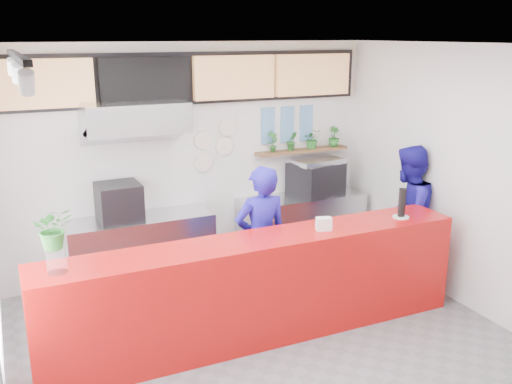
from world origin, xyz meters
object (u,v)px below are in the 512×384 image
object	(u,v)px
panini_oven	(119,202)
pepper_mill	(402,203)
staff_right	(407,215)
service_counter	(259,289)
espresso_machine	(316,178)
staff_center	(261,240)

from	to	relation	value
panini_oven	pepper_mill	bearing A→B (deg)	-34.81
staff_right	service_counter	bearing A→B (deg)	-12.57
service_counter	staff_right	world-z (taller)	staff_right
service_counter	espresso_machine	xyz separation A→B (m)	(1.72, 1.80, 0.58)
service_counter	pepper_mill	distance (m)	1.88
panini_oven	staff_center	bearing A→B (deg)	-45.29
pepper_mill	staff_center	bearing A→B (deg)	158.42
espresso_machine	pepper_mill	distance (m)	1.85
espresso_machine	staff_right	size ratio (longest dim) A/B	0.40
staff_center	pepper_mill	distance (m)	1.63
panini_oven	espresso_machine	distance (m)	2.76
espresso_machine	pepper_mill	xyz separation A→B (m)	(0.01, -1.85, 0.15)
espresso_machine	staff_center	size ratio (longest dim) A/B	0.42
service_counter	espresso_machine	bearing A→B (deg)	46.31
service_counter	staff_right	bearing A→B (deg)	13.01
panini_oven	pepper_mill	world-z (taller)	pepper_mill
espresso_machine	panini_oven	bearing A→B (deg)	163.68
staff_center	staff_right	world-z (taller)	staff_right
staff_right	staff_center	bearing A→B (deg)	-25.50
staff_right	pepper_mill	bearing A→B (deg)	19.79
service_counter	staff_center	size ratio (longest dim) A/B	2.62
espresso_machine	staff_center	world-z (taller)	staff_center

